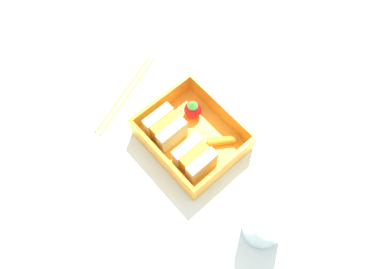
{
  "coord_description": "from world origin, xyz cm",
  "views": [
    {
      "loc": [
        -19.18,
        17.1,
        60.39
      ],
      "look_at": [
        0.0,
        0.0,
        2.7
      ],
      "focal_mm": 35.0,
      "sensor_mm": 36.0,
      "label": 1
    }
  ],
  "objects_px": {
    "sandwich_center_left": "(165,128)",
    "drinking_glass": "(266,224)",
    "chopstick_pair": "(126,93)",
    "folded_napkin": "(236,81)",
    "carrot_stick_far_left": "(222,141)",
    "strawberry_far_left": "(193,110)",
    "sandwich_left": "(194,158)"
  },
  "relations": [
    {
      "from": "sandwich_center_left",
      "to": "drinking_glass",
      "type": "bearing_deg",
      "value": -177.97
    },
    {
      "from": "chopstick_pair",
      "to": "folded_napkin",
      "type": "height_order",
      "value": "chopstick_pair"
    },
    {
      "from": "carrot_stick_far_left",
      "to": "strawberry_far_left",
      "type": "relative_size",
      "value": 1.34
    },
    {
      "from": "sandwich_center_left",
      "to": "carrot_stick_far_left",
      "type": "bearing_deg",
      "value": -142.02
    },
    {
      "from": "sandwich_center_left",
      "to": "folded_napkin",
      "type": "relative_size",
      "value": 0.46
    },
    {
      "from": "drinking_glass",
      "to": "sandwich_center_left",
      "type": "bearing_deg",
      "value": 2.03
    },
    {
      "from": "sandwich_left",
      "to": "chopstick_pair",
      "type": "height_order",
      "value": "sandwich_left"
    },
    {
      "from": "drinking_glass",
      "to": "strawberry_far_left",
      "type": "bearing_deg",
      "value": -13.09
    },
    {
      "from": "sandwich_center_left",
      "to": "carrot_stick_far_left",
      "type": "relative_size",
      "value": 1.12
    },
    {
      "from": "carrot_stick_far_left",
      "to": "folded_napkin",
      "type": "relative_size",
      "value": 0.42
    },
    {
      "from": "chopstick_pair",
      "to": "strawberry_far_left",
      "type": "bearing_deg",
      "value": -152.88
    },
    {
      "from": "chopstick_pair",
      "to": "carrot_stick_far_left",
      "type": "bearing_deg",
      "value": -162.48
    },
    {
      "from": "sandwich_left",
      "to": "chopstick_pair",
      "type": "distance_m",
      "value": 0.19
    },
    {
      "from": "strawberry_far_left",
      "to": "chopstick_pair",
      "type": "height_order",
      "value": "strawberry_far_left"
    },
    {
      "from": "drinking_glass",
      "to": "sandwich_left",
      "type": "bearing_deg",
      "value": 3.02
    },
    {
      "from": "chopstick_pair",
      "to": "drinking_glass",
      "type": "relative_size",
      "value": 2.11
    },
    {
      "from": "strawberry_far_left",
      "to": "sandwich_center_left",
      "type": "bearing_deg",
      "value": 87.88
    },
    {
      "from": "sandwich_center_left",
      "to": "strawberry_far_left",
      "type": "distance_m",
      "value": 0.06
    },
    {
      "from": "sandwich_center_left",
      "to": "chopstick_pair",
      "type": "distance_m",
      "value": 0.12
    },
    {
      "from": "sandwich_center_left",
      "to": "folded_napkin",
      "type": "xyz_separation_m",
      "value": [
        0.0,
        -0.17,
        -0.03
      ]
    },
    {
      "from": "strawberry_far_left",
      "to": "drinking_glass",
      "type": "height_order",
      "value": "drinking_glass"
    },
    {
      "from": "sandwich_left",
      "to": "sandwich_center_left",
      "type": "height_order",
      "value": "same"
    },
    {
      "from": "folded_napkin",
      "to": "sandwich_left",
      "type": "bearing_deg",
      "value": 113.22
    },
    {
      "from": "carrot_stick_far_left",
      "to": "chopstick_pair",
      "type": "distance_m",
      "value": 0.2
    },
    {
      "from": "strawberry_far_left",
      "to": "chopstick_pair",
      "type": "distance_m",
      "value": 0.14
    },
    {
      "from": "sandwich_left",
      "to": "folded_napkin",
      "type": "xyz_separation_m",
      "value": [
        0.07,
        -0.17,
        -0.03
      ]
    },
    {
      "from": "sandwich_center_left",
      "to": "strawberry_far_left",
      "type": "relative_size",
      "value": 1.5
    },
    {
      "from": "drinking_glass",
      "to": "folded_napkin",
      "type": "height_order",
      "value": "drinking_glass"
    },
    {
      "from": "sandwich_center_left",
      "to": "carrot_stick_far_left",
      "type": "height_order",
      "value": "sandwich_center_left"
    },
    {
      "from": "carrot_stick_far_left",
      "to": "drinking_glass",
      "type": "bearing_deg",
      "value": 160.74
    },
    {
      "from": "sandwich_left",
      "to": "sandwich_center_left",
      "type": "xyz_separation_m",
      "value": [
        0.07,
        0.0,
        0.0
      ]
    },
    {
      "from": "sandwich_left",
      "to": "sandwich_center_left",
      "type": "bearing_deg",
      "value": 0.0
    }
  ]
}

